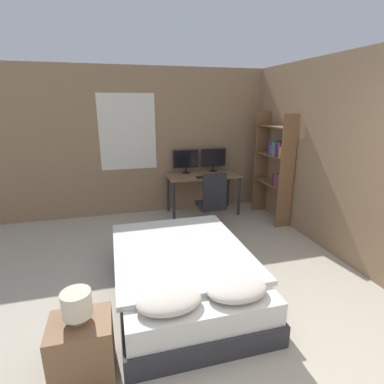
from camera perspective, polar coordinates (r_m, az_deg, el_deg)
The scene contains 12 objects.
wall_back at distance 5.81m, azimuth -3.69°, elevation 9.52°, with size 12.00×0.08×2.70m.
wall_side_right at distance 4.20m, azimuth 30.09°, elevation 4.50°, with size 0.06×12.00×2.70m.
bed at distance 3.45m, azimuth -1.72°, elevation -15.22°, with size 1.45×2.08×0.57m.
nightstand at distance 2.76m, azimuth -20.14°, elevation -26.14°, with size 0.47×0.39×0.49m.
bedside_lamp at distance 2.51m, azimuth -21.10°, elevation -19.28°, with size 0.22×0.22×0.26m.
desk at distance 5.68m, azimuth 2.12°, elevation 2.37°, with size 1.36×0.65×0.77m.
monitor_left at distance 5.75m, azimuth -1.20°, elevation 6.15°, with size 0.50×0.16×0.45m.
monitor_right at distance 5.90m, azimuth 4.11°, elevation 6.40°, with size 0.50×0.16×0.45m.
keyboard at distance 5.45m, azimuth 2.82°, elevation 2.90°, with size 0.38×0.13×0.02m.
computer_mouse at distance 5.54m, azimuth 5.59°, elevation 3.16°, with size 0.07×0.05×0.04m.
office_chair at distance 5.02m, azimuth 3.76°, elevation -3.08°, with size 0.52×0.52×1.00m.
bookshelf at distance 5.46m, azimuth 15.76°, elevation 5.54°, with size 0.27×0.91×1.91m.
Camera 1 is at (-1.16, -1.39, 2.08)m, focal length 28.00 mm.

